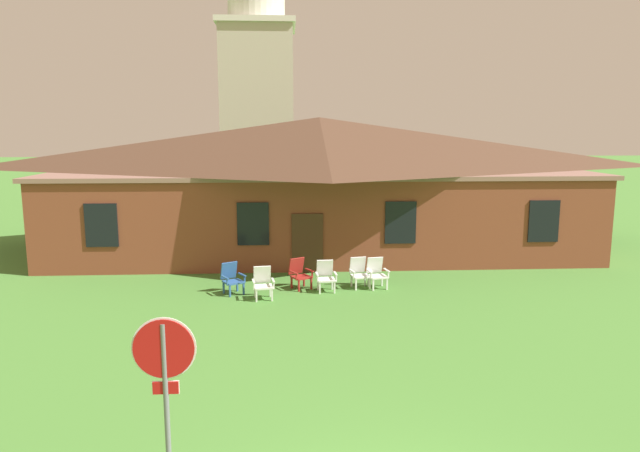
% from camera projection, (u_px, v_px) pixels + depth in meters
% --- Properties ---
extents(brick_building, '(21.46, 10.40, 5.49)m').
position_uv_depth(brick_building, '(319.00, 181.00, 24.88)').
color(brick_building, brown).
rests_on(brick_building, ground).
extents(dome_tower, '(5.18, 5.18, 17.77)m').
position_uv_depth(dome_tower, '(258.00, 83.00, 39.31)').
color(dome_tower, '#BCB29E').
rests_on(dome_tower, ground).
extents(stop_sign, '(0.81, 0.07, 2.71)m').
position_uv_depth(stop_sign, '(165.00, 378.00, 7.23)').
color(stop_sign, slate).
rests_on(stop_sign, ground).
extents(lawn_chair_by_porch, '(0.83, 0.86, 0.96)m').
position_uv_depth(lawn_chair_by_porch, '(232.00, 277.00, 17.71)').
color(lawn_chair_by_porch, '#2D5693').
rests_on(lawn_chair_by_porch, ground).
extents(lawn_chair_near_door, '(0.70, 0.74, 0.96)m').
position_uv_depth(lawn_chair_near_door, '(263.00, 282.00, 17.19)').
color(lawn_chair_near_door, silver).
rests_on(lawn_chair_near_door, ground).
extents(lawn_chair_left_end, '(0.83, 0.86, 0.96)m').
position_uv_depth(lawn_chair_left_end, '(299.00, 273.00, 18.29)').
color(lawn_chair_left_end, maroon).
rests_on(lawn_chair_left_end, ground).
extents(lawn_chair_middle, '(0.68, 0.71, 0.96)m').
position_uv_depth(lawn_chair_middle, '(326.00, 275.00, 18.00)').
color(lawn_chair_middle, white).
rests_on(lawn_chair_middle, ground).
extents(lawn_chair_right_end, '(0.72, 0.77, 0.96)m').
position_uv_depth(lawn_chair_right_end, '(359.00, 272.00, 18.42)').
color(lawn_chair_right_end, white).
rests_on(lawn_chair_right_end, ground).
extents(lawn_chair_far_side, '(0.72, 0.76, 0.96)m').
position_uv_depth(lawn_chair_far_side, '(376.00, 272.00, 18.38)').
color(lawn_chair_far_side, white).
rests_on(lawn_chair_far_side, ground).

